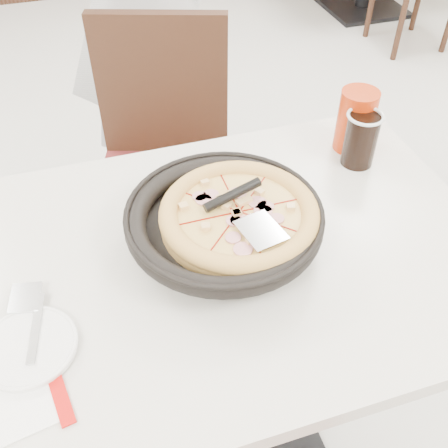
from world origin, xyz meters
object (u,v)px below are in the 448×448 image
object	(u,v)px
main_table	(215,353)
side_plate	(29,348)
cola_glass	(360,141)
pizza_pan	(224,227)
chair_far	(162,182)
red_cup	(356,121)
pizza	(239,219)

from	to	relation	value
main_table	side_plate	size ratio (longest dim) A/B	7.11
cola_glass	pizza_pan	bearing A→B (deg)	-157.68
chair_far	side_plate	world-z (taller)	chair_far
cola_glass	red_cup	bearing A→B (deg)	74.24
main_table	side_plate	bearing A→B (deg)	-161.26
main_table	cola_glass	size ratio (longest dim) A/B	9.23
pizza_pan	red_cup	xyz separation A→B (m)	(0.42, 0.23, 0.04)
side_plate	main_table	bearing A→B (deg)	18.74
chair_far	pizza_pan	size ratio (longest dim) A/B	2.80
pizza	side_plate	bearing A→B (deg)	-161.42
main_table	pizza_pan	distance (m)	0.42
main_table	red_cup	distance (m)	0.69
pizza	red_cup	xyz separation A→B (m)	(0.39, 0.23, 0.02)
chair_far	side_plate	bearing A→B (deg)	81.05
chair_far	pizza	bearing A→B (deg)	114.40
pizza_pan	red_cup	bearing A→B (deg)	28.56
main_table	red_cup	world-z (taller)	red_cup
red_cup	cola_glass	bearing A→B (deg)	-105.76
side_plate	cola_glass	xyz separation A→B (m)	(0.81, 0.32, 0.06)
side_plate	red_cup	world-z (taller)	red_cup
pizza	cola_glass	xyz separation A→B (m)	(0.37, 0.17, 0.00)
side_plate	cola_glass	bearing A→B (deg)	21.51
chair_far	cola_glass	size ratio (longest dim) A/B	7.31
main_table	side_plate	xyz separation A→B (m)	(-0.37, -0.13, 0.38)
pizza	red_cup	world-z (taller)	red_cup
red_cup	chair_far	bearing A→B (deg)	142.30
chair_far	pizza	distance (m)	0.67
main_table	chair_far	bearing A→B (deg)	89.42
pizza	side_plate	distance (m)	0.47
cola_glass	main_table	bearing A→B (deg)	-156.20
chair_far	red_cup	xyz separation A→B (m)	(0.45, -0.35, 0.35)
pizza_pan	pizza	size ratio (longest dim) A/B	1.04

